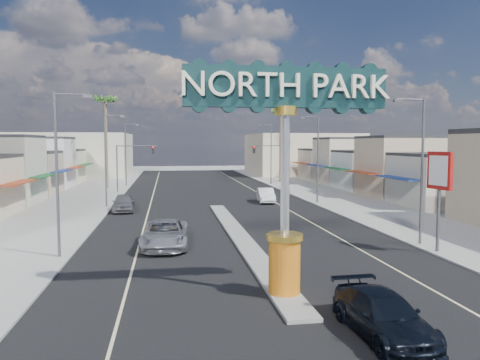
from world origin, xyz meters
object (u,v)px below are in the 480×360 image
object	(u,v)px
traffic_signal_left	(132,159)
streetlight_l_mid	(107,156)
streetlight_l_far	(127,151)
bank_pylon_sign	(440,176)
streetlight_r_far	(270,151)
suv_right	(383,315)
car_parked_left	(124,203)
gateway_sign	(285,152)
traffic_signal_right	(274,158)
palm_right_far	(284,107)
suv_left	(165,234)
streetlight_r_near	(420,163)
palm_right_mid	(281,115)
streetlight_l_near	(60,166)
streetlight_r_mid	(316,155)
car_parked_right	(266,195)
palm_left_far	(105,104)

from	to	relation	value
traffic_signal_left	streetlight_l_mid	world-z (taller)	streetlight_l_mid
streetlight_l_far	bank_pylon_sign	size ratio (longest dim) A/B	1.58
streetlight_l_far	streetlight_r_far	distance (m)	20.87
suv_right	car_parked_left	size ratio (longest dim) A/B	1.03
gateway_sign	bank_pylon_sign	size ratio (longest dim) A/B	1.61
traffic_signal_right	palm_right_far	size ratio (longest dim) A/B	0.43
streetlight_l_mid	car_parked_left	world-z (taller)	streetlight_l_mid
suv_left	car_parked_left	world-z (taller)	suv_left
streetlight_r_near	palm_right_mid	size ratio (longest dim) A/B	0.74
streetlight_l_far	streetlight_r_near	bearing A→B (deg)	-63.58
streetlight_l_far	car_parked_left	world-z (taller)	streetlight_l_far
gateway_sign	car_parked_left	bearing A→B (deg)	108.95
traffic_signal_right	suv_right	xyz separation A→B (m)	(-6.98, -46.38, -3.56)
car_parked_left	gateway_sign	bearing A→B (deg)	-72.71
streetlight_l_mid	streetlight_r_far	distance (m)	30.32
streetlight_l_near	palm_right_far	distance (m)	58.35
streetlight_r_near	bank_pylon_sign	size ratio (longest dim) A/B	1.58
gateway_sign	streetlight_r_mid	world-z (taller)	gateway_sign
streetlight_r_far	car_parked_right	world-z (taller)	streetlight_r_far
palm_left_far	car_parked_left	size ratio (longest dim) A/B	2.75
palm_right_far	car_parked_left	distance (m)	43.49
streetlight_r_mid	palm_left_far	distance (m)	31.47
traffic_signal_right	palm_left_far	world-z (taller)	palm_left_far
streetlight_r_far	suv_left	world-z (taller)	streetlight_r_far
streetlight_l_near	streetlight_r_mid	xyz separation A→B (m)	(20.87, 20.00, 0.00)
bank_pylon_sign	car_parked_left	bearing A→B (deg)	124.34
gateway_sign	palm_right_mid	size ratio (longest dim) A/B	0.76
traffic_signal_right	car_parked_left	xyz separation A→B (m)	(-17.93, -16.55, -3.46)
car_parked_left	palm_right_mid	bearing A→B (deg)	51.05
streetlight_l_far	streetlight_r_far	size ratio (longest dim) A/B	1.00
gateway_sign	streetlight_r_near	distance (m)	13.19
suv_left	streetlight_l_near	bearing A→B (deg)	-158.29
palm_right_far	traffic_signal_left	bearing A→B (deg)	-143.33
streetlight_l_near	streetlight_r_near	bearing A→B (deg)	0.00
streetlight_l_near	bank_pylon_sign	xyz separation A→B (m)	(20.93, -2.03, -0.64)
streetlight_l_near	palm_left_far	bearing A→B (deg)	93.67
traffic_signal_right	suv_left	distance (m)	35.23
gateway_sign	traffic_signal_left	xyz separation A→B (m)	(-9.18, 42.02, -1.65)
traffic_signal_left	car_parked_left	xyz separation A→B (m)	(0.44, -16.55, -3.46)
suv_left	car_parked_right	world-z (taller)	suv_left
streetlight_l_near	streetlight_r_mid	bearing A→B (deg)	43.79
car_parked_left	palm_left_far	bearing A→B (deg)	99.03
traffic_signal_left	streetlight_l_mid	size ratio (longest dim) A/B	0.67
suv_right	car_parked_left	bearing A→B (deg)	107.64
traffic_signal_right	suv_left	size ratio (longest dim) A/B	1.02
gateway_sign	suv_right	distance (m)	7.15
streetlight_r_far	car_parked_right	xyz separation A→B (m)	(-4.93, -20.25, -4.31)
gateway_sign	palm_left_far	world-z (taller)	palm_left_far
car_parked_left	suv_left	bearing A→B (deg)	-77.80
streetlight_r_far	bank_pylon_sign	xyz separation A→B (m)	(0.06, -44.03, -0.64)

